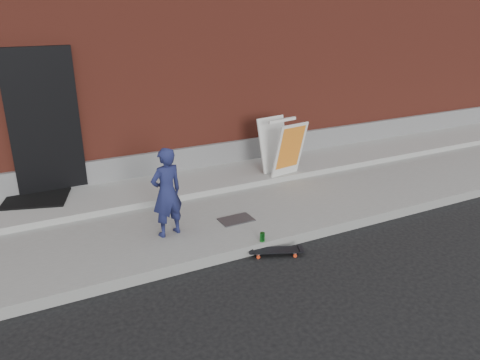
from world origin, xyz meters
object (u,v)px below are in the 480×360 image
child (167,192)px  soda_can (262,237)px  skateboard (276,251)px  pizza_sign (282,147)px

child → soda_can: size_ratio=10.02×
skateboard → pizza_sign: 2.59m
child → soda_can: bearing=131.1°
child → pizza_sign: bearing=-168.0°
child → pizza_sign: size_ratio=1.25×
child → pizza_sign: 2.77m
child → skateboard: (1.16, -0.92, -0.70)m
skateboard → soda_can: size_ratio=5.79×
skateboard → soda_can: soda_can is taller
child → skateboard: bearing=128.4°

